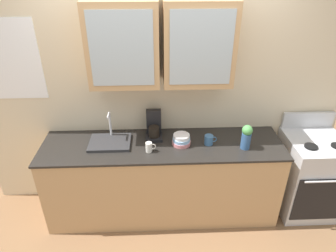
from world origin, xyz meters
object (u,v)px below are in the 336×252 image
(cup_near_bowls, at_px, (209,140))
(coffee_maker, at_px, (154,127))
(stove_range, at_px, (308,175))
(sink_faucet, at_px, (110,142))
(bowl_stack, at_px, (181,140))
(cup_near_sink, at_px, (149,147))
(vase, at_px, (246,136))

(cup_near_bowls, height_order, coffee_maker, coffee_maker)
(stove_range, distance_m, coffee_maker, 1.78)
(sink_faucet, bearing_deg, bowl_stack, -2.99)
(cup_near_sink, relative_size, cup_near_bowls, 0.81)
(vase, bearing_deg, cup_near_sink, -178.83)
(vase, relative_size, coffee_maker, 0.88)
(stove_range, relative_size, sink_faucet, 2.61)
(vase, distance_m, coffee_maker, 0.93)
(sink_faucet, relative_size, cup_near_bowls, 3.29)
(stove_range, bearing_deg, cup_near_bowls, -179.44)
(sink_faucet, height_order, vase, sink_faucet)
(cup_near_bowls, bearing_deg, coffee_maker, 162.37)
(cup_near_sink, height_order, coffee_maker, coffee_maker)
(stove_range, relative_size, bowl_stack, 5.78)
(sink_faucet, bearing_deg, cup_near_sink, -21.50)
(sink_faucet, distance_m, bowl_stack, 0.72)
(sink_faucet, height_order, coffee_maker, sink_faucet)
(coffee_maker, bearing_deg, bowl_stack, -30.37)
(cup_near_bowls, bearing_deg, bowl_stack, 176.96)
(sink_faucet, distance_m, cup_near_sink, 0.43)
(stove_range, xyz_separation_m, coffee_maker, (-1.69, 0.16, 0.55))
(sink_faucet, relative_size, bowl_stack, 2.21)
(stove_range, xyz_separation_m, sink_faucet, (-2.13, 0.04, 0.46))
(cup_near_bowls, xyz_separation_m, coffee_maker, (-0.55, 0.17, 0.06))
(stove_range, bearing_deg, vase, -173.06)
(sink_faucet, bearing_deg, stove_range, -1.11)
(stove_range, distance_m, cup_near_bowls, 1.24)
(sink_faucet, bearing_deg, cup_near_bowls, -3.00)
(stove_range, relative_size, cup_near_bowls, 8.59)
(bowl_stack, relative_size, coffee_maker, 0.64)
(bowl_stack, bearing_deg, stove_range, -0.15)
(stove_range, xyz_separation_m, cup_near_bowls, (-1.14, -0.01, 0.49))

